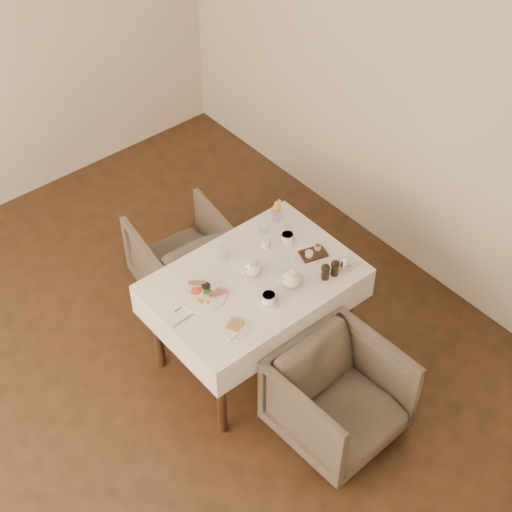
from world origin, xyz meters
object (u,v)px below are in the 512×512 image
Objects in this scene: table at (254,291)px; teapot_centre at (253,267)px; breakfast_plate at (202,294)px; armchair_far at (182,255)px; armchair_near at (339,397)px.

teapot_centre reaches higher than table.
breakfast_plate is 1.91× the size of teapot_centre.
table reaches higher than armchair_far.
breakfast_plate is 0.36m from teapot_centre.
breakfast_plate reaches higher than table.
teapot_centre is at bearing 96.59° from armchair_far.
table is 1.79× the size of armchair_near.
armchair_far is 0.98m from teapot_centre.
armchair_near is 2.42× the size of breakfast_plate.
armchair_far is (0.02, 1.65, -0.03)m from armchair_near.
armchair_near is at bearing -92.75° from breakfast_plate.
armchair_near is (0.01, -0.79, -0.31)m from table.
armchair_near is at bearing -80.54° from teapot_centre.
table is 8.27× the size of teapot_centre.
breakfast_plate is at bearing 72.08° from armchair_far.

